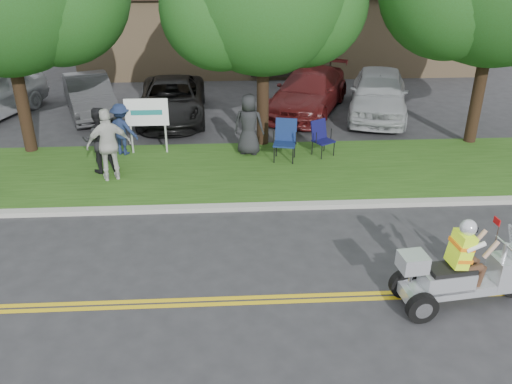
{
  "coord_description": "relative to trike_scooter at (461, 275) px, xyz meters",
  "views": [
    {
      "loc": [
        -0.59,
        -8.53,
        6.25
      ],
      "look_at": [
        0.0,
        2.0,
        0.99
      ],
      "focal_mm": 38.0,
      "sensor_mm": 36.0,
      "label": 1
    }
  ],
  "objects": [
    {
      "name": "lawn_chair_b",
      "position": [
        -1.36,
        6.98,
        0.07
      ],
      "size": [
        0.75,
        0.75,
        1.02
      ],
      "rotation": [
        0.0,
        0.0,
        0.54
      ],
      "color": "black",
      "rests_on": "grass_verge"
    },
    {
      "name": "centerline_far",
      "position": [
        -3.51,
        0.36,
        -0.6
      ],
      "size": [
        60.0,
        0.1,
        0.01
      ],
      "primitive_type": "cube",
      "color": "gold",
      "rests_on": "ground"
    },
    {
      "name": "parked_car_mid",
      "position": [
        -6.01,
        10.78,
        0.07
      ],
      "size": [
        2.43,
        4.99,
        1.37
      ],
      "primitive_type": "imported",
      "rotation": [
        0.0,
        0.0,
        0.03
      ],
      "color": "black",
      "rests_on": "ground"
    },
    {
      "name": "lawn_chair_a",
      "position": [
        -2.44,
        6.7,
        0.15
      ],
      "size": [
        0.73,
        0.75,
        1.16
      ],
      "rotation": [
        0.0,
        0.0,
        -0.22
      ],
      "color": "black",
      "rests_on": "grass_verge"
    },
    {
      "name": "parked_car_right",
      "position": [
        -1.1,
        11.36,
        0.13
      ],
      "size": [
        3.97,
        5.51,
        1.48
      ],
      "primitive_type": "imported",
      "rotation": [
        0.0,
        0.0,
        -0.42
      ],
      "color": "#4D1212",
      "rests_on": "ground"
    },
    {
      "name": "grass_verge",
      "position": [
        -3.51,
        5.98,
        -0.55
      ],
      "size": [
        60.0,
        4.0,
        0.1
      ],
      "primitive_type": "cube",
      "color": "#224913",
      "rests_on": "ground"
    },
    {
      "name": "curb",
      "position": [
        -3.51,
        3.83,
        -0.55
      ],
      "size": [
        60.0,
        0.25,
        0.12
      ],
      "primitive_type": "cube",
      "color": "#A8A89E",
      "rests_on": "ground"
    },
    {
      "name": "trike_scooter",
      "position": [
        0.0,
        0.0,
        0.0
      ],
      "size": [
        2.67,
        0.96,
        1.74
      ],
      "rotation": [
        0.0,
        0.0,
        0.13
      ],
      "color": "black",
      "rests_on": "ground"
    },
    {
      "name": "spectator_chair_b",
      "position": [
        -3.46,
        7.14,
        0.4
      ],
      "size": [
        0.99,
        0.77,
        1.8
      ],
      "primitive_type": "imported",
      "rotation": [
        0.0,
        0.0,
        2.9
      ],
      "color": "black",
      "rests_on": "grass_verge"
    },
    {
      "name": "commercial_building",
      "position": [
        -1.51,
        19.75,
        1.4
      ],
      "size": [
        18.0,
        8.2,
        4.0
      ],
      "color": "#9E7F5B",
      "rests_on": "ground"
    },
    {
      "name": "spectator_chair_a",
      "position": [
        -7.16,
        7.32,
        0.26
      ],
      "size": [
        1.13,
        0.92,
        1.53
      ],
      "primitive_type": "imported",
      "rotation": [
        0.0,
        0.0,
        2.73
      ],
      "color": "#1A2649",
      "rests_on": "grass_verge"
    },
    {
      "name": "centerline_near",
      "position": [
        -3.51,
        0.2,
        -0.6
      ],
      "size": [
        60.0,
        0.1,
        0.01
      ],
      "primitive_type": "cube",
      "color": "gold",
      "rests_on": "ground"
    },
    {
      "name": "parked_car_left",
      "position": [
        -9.01,
        11.46,
        0.09
      ],
      "size": [
        2.83,
        4.48,
        1.39
      ],
      "primitive_type": "imported",
      "rotation": [
        0.0,
        0.0,
        0.35
      ],
      "color": "#323234",
      "rests_on": "ground"
    },
    {
      "name": "ground",
      "position": [
        -3.51,
        0.78,
        -0.61
      ],
      "size": [
        120.0,
        120.0,
        0.0
      ],
      "primitive_type": "plane",
      "color": "#28282B",
      "rests_on": "ground"
    },
    {
      "name": "parked_car_far_right",
      "position": [
        1.31,
        10.73,
        0.22
      ],
      "size": [
        3.18,
        5.22,
        1.66
      ],
      "primitive_type": "imported",
      "rotation": [
        0.0,
        0.0,
        -0.27
      ],
      "color": "#A2A5A9",
      "rests_on": "ground"
    },
    {
      "name": "spectator_adult_right",
      "position": [
        -7.18,
        5.56,
        0.47
      ],
      "size": [
        1.22,
        0.79,
        1.94
      ],
      "primitive_type": "imported",
      "rotation": [
        0.0,
        0.0,
        3.44
      ],
      "color": "beige",
      "rests_on": "grass_verge"
    },
    {
      "name": "spectator_adult_mid",
      "position": [
        -7.52,
        6.08,
        0.41
      ],
      "size": [
        1.01,
        0.86,
        1.82
      ],
      "primitive_type": "imported",
      "rotation": [
        0.0,
        0.0,
        3.35
      ],
      "color": "black",
      "rests_on": "grass_verge"
    },
    {
      "name": "business_sign",
      "position": [
        -6.41,
        7.38,
        0.65
      ],
      "size": [
        1.25,
        0.06,
        1.75
      ],
      "color": "silver",
      "rests_on": "ground"
    }
  ]
}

